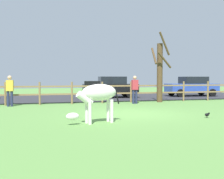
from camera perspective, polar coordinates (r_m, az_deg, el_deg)
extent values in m
plane|color=#5B8C42|center=(11.64, 4.36, -5.05)|extent=(60.00, 60.00, 0.00)
cube|color=#2D2D33|center=(20.59, -4.43, -1.71)|extent=(28.00, 7.40, 0.05)
cylinder|color=olive|center=(15.97, -21.35, -0.85)|extent=(0.11, 0.11, 1.29)
cylinder|color=olive|center=(15.89, -14.85, -0.79)|extent=(0.11, 0.11, 1.29)
cylinder|color=olive|center=(16.01, -8.35, -0.71)|extent=(0.11, 0.11, 1.29)
cylinder|color=olive|center=(16.33, -2.03, -0.62)|extent=(0.11, 0.11, 1.29)
cylinder|color=olive|center=(16.84, 3.97, -0.53)|extent=(0.11, 0.11, 1.29)
cylinder|color=olive|center=(17.52, 9.57, -0.44)|extent=(0.11, 0.11, 1.29)
cylinder|color=olive|center=(18.36, 14.70, -0.36)|extent=(0.11, 0.11, 1.29)
cylinder|color=olive|center=(19.33, 19.34, -0.28)|extent=(0.11, 0.11, 1.29)
cube|color=olive|center=(16.33, -2.03, -0.84)|extent=(21.73, 0.06, 0.09)
cube|color=olive|center=(16.31, -2.03, 0.74)|extent=(21.73, 0.06, 0.09)
cylinder|color=#513A23|center=(17.35, 9.92, 3.43)|extent=(0.35, 0.35, 3.65)
cylinder|color=#513A23|center=(17.01, 10.89, 6.06)|extent=(1.03, 0.33, 1.00)
cylinder|color=#513A23|center=(17.27, 8.75, 6.93)|extent=(0.19, 0.87, 1.08)
cylinder|color=#513A23|center=(17.19, 10.88, 9.37)|extent=(0.89, 0.40, 1.40)
ellipsoid|color=white|center=(9.17, -2.66, -0.59)|extent=(1.31, 0.73, 0.56)
cylinder|color=white|center=(8.94, -4.60, -4.81)|extent=(0.11, 0.11, 0.78)
cylinder|color=white|center=(9.20, -5.29, -4.60)|extent=(0.11, 0.11, 0.78)
cylinder|color=white|center=(9.28, -0.04, -4.53)|extent=(0.11, 0.11, 0.78)
cylinder|color=white|center=(9.53, -0.81, -4.35)|extent=(0.11, 0.11, 0.78)
cylinder|color=white|center=(8.98, -5.71, -1.86)|extent=(0.63, 0.36, 0.51)
ellipsoid|color=white|center=(8.89, -8.22, -5.58)|extent=(0.47, 0.29, 0.24)
cube|color=black|center=(9.06, -4.10, 1.39)|extent=(0.56, 0.16, 0.12)
cylinder|color=black|center=(9.48, 1.02, -1.40)|extent=(0.20, 0.09, 0.54)
cylinder|color=black|center=(11.03, 19.11, -5.44)|extent=(0.01, 0.01, 0.06)
cylinder|color=black|center=(11.00, 19.23, -5.46)|extent=(0.01, 0.01, 0.06)
ellipsoid|color=black|center=(11.00, 19.17, -4.98)|extent=(0.18, 0.10, 0.12)
sphere|color=black|center=(11.05, 19.56, -4.70)|extent=(0.07, 0.07, 0.07)
cube|color=#2D4CAD|center=(22.95, 16.21, 0.31)|extent=(4.11, 1.97, 0.70)
cube|color=black|center=(23.01, 16.56, 1.88)|extent=(2.00, 1.69, 0.56)
cylinder|color=black|center=(21.60, 14.08, -0.72)|extent=(0.61, 0.22, 0.60)
cylinder|color=black|center=(23.14, 12.26, -0.50)|extent=(0.61, 0.22, 0.60)
cylinder|color=black|center=(22.90, 20.18, -0.62)|extent=(0.61, 0.22, 0.60)
cylinder|color=black|center=(24.36, 18.08, -0.42)|extent=(0.61, 0.22, 0.60)
cube|color=black|center=(20.38, -0.40, 0.15)|extent=(4.12, 2.00, 0.70)
cube|color=black|center=(20.40, 0.01, 1.92)|extent=(2.01, 1.70, 0.56)
cylinder|color=black|center=(19.35, -3.87, -1.01)|extent=(0.61, 0.23, 0.60)
cylinder|color=black|center=(21.04, -4.44, -0.74)|extent=(0.61, 0.23, 0.60)
cylinder|color=black|center=(19.87, 3.88, -0.92)|extent=(0.61, 0.23, 0.60)
cylinder|color=black|center=(21.52, 2.72, -0.66)|extent=(0.61, 0.23, 0.60)
cylinder|color=#232847|center=(16.02, 4.47, -1.52)|extent=(0.14, 0.14, 0.82)
cylinder|color=#232847|center=(16.09, 5.07, -1.51)|extent=(0.14, 0.14, 0.82)
cube|color=#B7333D|center=(16.02, 4.78, 0.98)|extent=(0.37, 0.23, 0.58)
sphere|color=tan|center=(16.01, 4.79, 2.49)|extent=(0.22, 0.22, 0.22)
cylinder|color=#232847|center=(15.45, -20.82, -1.82)|extent=(0.14, 0.14, 0.82)
cylinder|color=#232847|center=(15.42, -20.16, -1.82)|extent=(0.14, 0.14, 0.82)
cube|color=gold|center=(15.40, -20.53, 0.78)|extent=(0.38, 0.25, 0.58)
sphere|color=tan|center=(15.39, -20.56, 2.34)|extent=(0.22, 0.22, 0.22)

